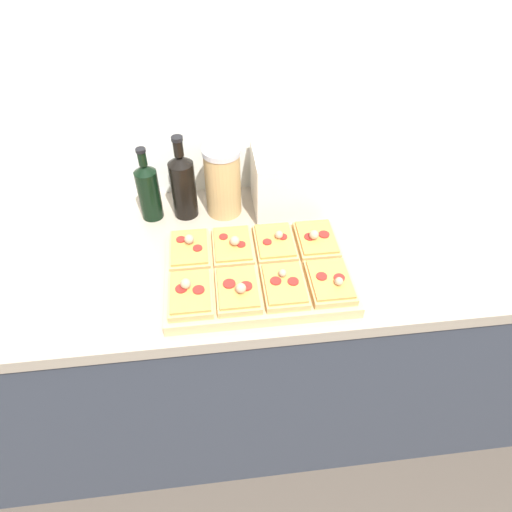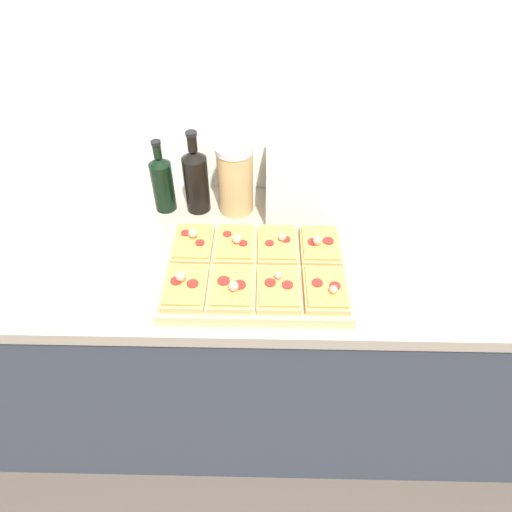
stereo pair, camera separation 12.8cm
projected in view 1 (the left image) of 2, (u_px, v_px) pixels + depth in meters
ground_plane at (258, 477)px, 1.79m from camera, size 12.00×12.00×0.00m
wall_back at (234, 96)px, 1.41m from camera, size 6.00×0.06×2.50m
kitchen_counter at (249, 340)px, 1.70m from camera, size 2.63×0.67×0.93m
cutting_board at (257, 273)px, 1.29m from camera, size 0.51×0.36×0.03m
pizza_slice_back_left at (190, 249)px, 1.31m from camera, size 0.11×0.16×0.06m
pizza_slice_back_midleft at (233, 246)px, 1.32m from camera, size 0.11×0.16×0.06m
pizza_slice_back_midright at (275, 243)px, 1.33m from camera, size 0.11×0.16×0.05m
pizza_slice_back_right at (316, 239)px, 1.34m from camera, size 0.11×0.16×0.06m
pizza_slice_front_left at (190, 293)px, 1.19m from camera, size 0.11×0.16×0.06m
pizza_slice_front_midleft at (238, 290)px, 1.20m from camera, size 0.11×0.16×0.06m
pizza_slice_front_midright at (284, 285)px, 1.21m from camera, size 0.11×0.16×0.05m
pizza_slice_front_right at (330, 282)px, 1.22m from camera, size 0.11×0.16×0.05m
olive_oil_bottle at (148, 190)px, 1.43m from camera, size 0.07×0.07×0.25m
wine_bottle at (183, 184)px, 1.43m from camera, size 0.08×0.08×0.28m
grain_jar_tall at (223, 181)px, 1.44m from camera, size 0.12×0.12×0.23m
toaster_oven at (297, 180)px, 1.47m from camera, size 0.30×0.20×0.20m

